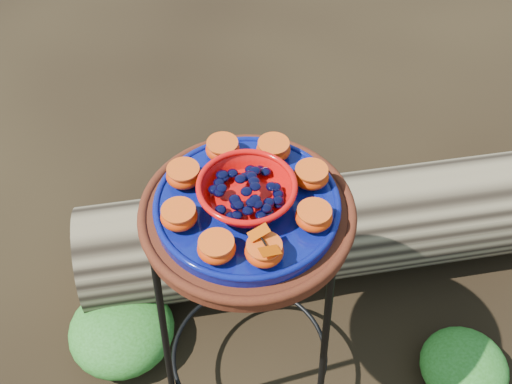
# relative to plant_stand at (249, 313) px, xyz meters

# --- Properties ---
(ground) EXTENTS (60.00, 60.00, 0.00)m
(ground) POSITION_rel_plant_stand_xyz_m (0.00, 0.00, -0.35)
(ground) COLOR black
(plant_stand) EXTENTS (0.44, 0.44, 0.70)m
(plant_stand) POSITION_rel_plant_stand_xyz_m (0.00, 0.00, 0.00)
(plant_stand) COLOR black
(plant_stand) RESTS_ON ground
(terracotta_saucer) EXTENTS (0.42, 0.42, 0.03)m
(terracotta_saucer) POSITION_rel_plant_stand_xyz_m (0.00, 0.00, 0.37)
(terracotta_saucer) COLOR #3C100D
(terracotta_saucer) RESTS_ON plant_stand
(cobalt_plate) EXTENTS (0.36, 0.36, 0.02)m
(cobalt_plate) POSITION_rel_plant_stand_xyz_m (0.00, 0.00, 0.40)
(cobalt_plate) COLOR #060550
(cobalt_plate) RESTS_ON terracotta_saucer
(red_bowl) EXTENTS (0.18, 0.18, 0.05)m
(red_bowl) POSITION_rel_plant_stand_xyz_m (0.00, 0.00, 0.43)
(red_bowl) COLOR red
(red_bowl) RESTS_ON cobalt_plate
(glass_gems) EXTENTS (0.14, 0.14, 0.02)m
(glass_gems) POSITION_rel_plant_stand_xyz_m (0.00, 0.00, 0.47)
(glass_gems) COLOR black
(glass_gems) RESTS_ON red_bowl
(orange_half_0) EXTENTS (0.07, 0.07, 0.04)m
(orange_half_0) POSITION_rel_plant_stand_xyz_m (0.04, -0.13, 0.43)
(orange_half_0) COLOR #C24000
(orange_half_0) RESTS_ON cobalt_plate
(orange_half_1) EXTENTS (0.07, 0.07, 0.04)m
(orange_half_1) POSITION_rel_plant_stand_xyz_m (0.13, -0.04, 0.43)
(orange_half_1) COLOR #C24000
(orange_half_1) RESTS_ON cobalt_plate
(orange_half_2) EXTENTS (0.07, 0.07, 0.04)m
(orange_half_2) POSITION_rel_plant_stand_xyz_m (0.12, 0.06, 0.43)
(orange_half_2) COLOR #C24000
(orange_half_2) RESTS_ON cobalt_plate
(orange_half_3) EXTENTS (0.07, 0.07, 0.04)m
(orange_half_3) POSITION_rel_plant_stand_xyz_m (0.04, 0.13, 0.43)
(orange_half_3) COLOR #C24000
(orange_half_3) RESTS_ON cobalt_plate
(orange_half_4) EXTENTS (0.07, 0.07, 0.04)m
(orange_half_4) POSITION_rel_plant_stand_xyz_m (-0.06, 0.12, 0.43)
(orange_half_4) COLOR #C24000
(orange_half_4) RESTS_ON cobalt_plate
(orange_half_5) EXTENTS (0.07, 0.07, 0.04)m
(orange_half_5) POSITION_rel_plant_stand_xyz_m (-0.13, 0.04, 0.43)
(orange_half_5) COLOR #C24000
(orange_half_5) RESTS_ON cobalt_plate
(orange_half_6) EXTENTS (0.07, 0.07, 0.04)m
(orange_half_6) POSITION_rel_plant_stand_xyz_m (-0.12, -0.06, 0.43)
(orange_half_6) COLOR #C24000
(orange_half_6) RESTS_ON cobalt_plate
(orange_half_7) EXTENTS (0.07, 0.07, 0.04)m
(orange_half_7) POSITION_rel_plant_stand_xyz_m (-0.04, -0.13, 0.43)
(orange_half_7) COLOR #C24000
(orange_half_7) RESTS_ON cobalt_plate
(butterfly) EXTENTS (0.09, 0.08, 0.01)m
(butterfly) POSITION_rel_plant_stand_xyz_m (0.04, -0.13, 0.45)
(butterfly) COLOR #BA3D00
(butterfly) RESTS_ON orange_half_0
(driftwood_log) EXTENTS (1.75, 0.88, 0.32)m
(driftwood_log) POSITION_rel_plant_stand_xyz_m (0.30, 0.46, -0.19)
(driftwood_log) COLOR black
(driftwood_log) RESTS_ON ground
(foliage_left) EXTENTS (0.30, 0.30, 0.15)m
(foliage_left) POSITION_rel_plant_stand_xyz_m (-0.37, 0.08, -0.28)
(foliage_left) COLOR #1F5712
(foliage_left) RESTS_ON ground
(foliage_right) EXTENTS (0.24, 0.24, 0.12)m
(foliage_right) POSITION_rel_plant_stand_xyz_m (0.58, 0.07, -0.29)
(foliage_right) COLOR #1F5712
(foliage_right) RESTS_ON ground
(foliage_back) EXTENTS (0.31, 0.31, 0.15)m
(foliage_back) POSITION_rel_plant_stand_xyz_m (-0.07, 0.55, -0.27)
(foliage_back) COLOR #1F5712
(foliage_back) RESTS_ON ground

